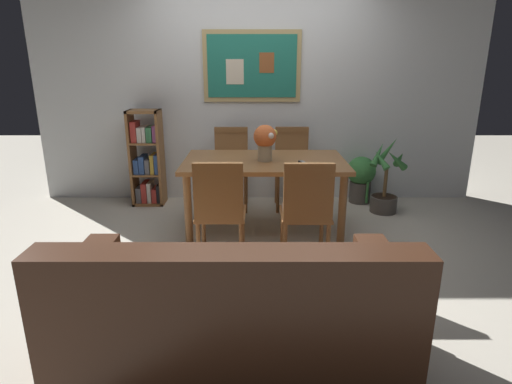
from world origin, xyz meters
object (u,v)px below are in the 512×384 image
at_px(leather_couch, 233,321).
at_px(flower_vase, 265,140).
at_px(dining_chair_far_left, 231,161).
at_px(potted_ivy, 361,177).
at_px(dining_chair_far_right, 292,161).
at_px(dining_chair_near_left, 220,206).
at_px(bookshelf, 147,161).
at_px(dining_table, 264,169).
at_px(potted_palm, 385,187).
at_px(dining_chair_near_right, 306,206).
at_px(tv_remote, 303,163).

distance_m(leather_couch, flower_vase, 2.06).
bearing_deg(leather_couch, flower_vase, 83.86).
height_order(dining_chair_far_left, potted_ivy, dining_chair_far_left).
bearing_deg(dining_chair_far_right, flower_vase, -111.40).
bearing_deg(dining_chair_far_right, dining_chair_near_left, -114.11).
height_order(dining_chair_far_left, leather_couch, dining_chair_far_left).
bearing_deg(bookshelf, dining_chair_far_right, -2.60).
distance_m(dining_table, potted_ivy, 1.53).
bearing_deg(dining_table, leather_couch, -95.90).
bearing_deg(potted_palm, dining_chair_near_right, -127.55).
xyz_separation_m(leather_couch, tv_remote, (0.55, 1.81, 0.43)).
distance_m(leather_couch, tv_remote, 1.94).
xyz_separation_m(bookshelf, tv_remote, (1.69, -1.05, 0.23)).
height_order(dining_chair_near_right, bookshelf, bookshelf).
relative_size(leather_couch, potted_ivy, 3.17).
distance_m(dining_chair_near_left, dining_chair_far_right, 1.71).
relative_size(bookshelf, potted_ivy, 1.94).
relative_size(dining_table, dining_chair_near_left, 1.68).
bearing_deg(leather_couch, dining_table, 84.10).
bearing_deg(dining_chair_near_left, potted_ivy, 47.68).
relative_size(dining_chair_far_left, potted_palm, 1.08).
relative_size(leather_couch, flower_vase, 5.33).
height_order(dining_table, leather_couch, leather_couch).
distance_m(dining_chair_near_right, potted_ivy, 1.91).
distance_m(dining_table, dining_chair_far_left, 0.87).
distance_m(dining_chair_near_right, flower_vase, 0.90).
bearing_deg(dining_chair_far_left, dining_chair_near_left, -90.05).
height_order(potted_ivy, tv_remote, tv_remote).
relative_size(dining_chair_near_left, dining_chair_near_right, 1.00).
distance_m(dining_table, flower_vase, 0.29).
bearing_deg(bookshelf, dining_table, -33.02).
bearing_deg(leather_couch, bookshelf, 111.70).
bearing_deg(flower_vase, dining_chair_near_right, -67.14).
distance_m(dining_chair_far_left, leather_couch, 2.79).
xyz_separation_m(dining_chair_near_left, dining_chair_near_right, (0.69, -0.01, 0.00)).
xyz_separation_m(dining_chair_near_left, flower_vase, (0.37, 0.73, 0.40)).
bearing_deg(bookshelf, potted_ivy, 1.10).
distance_m(dining_chair_far_right, potted_palm, 1.08).
height_order(leather_couch, tv_remote, leather_couch).
distance_m(dining_chair_near_left, potted_palm, 2.20).
bearing_deg(dining_chair_far_right, dining_chair_near_right, -90.48).
bearing_deg(dining_table, dining_chair_far_right, 67.48).
height_order(dining_chair_far_right, potted_palm, dining_chair_far_right).
relative_size(bookshelf, potted_palm, 1.31).
xyz_separation_m(dining_chair_far_left, flower_vase, (0.37, -0.82, 0.40)).
relative_size(dining_chair_near_left, potted_palm, 1.08).
relative_size(dining_chair_near_left, tv_remote, 5.62).
relative_size(dining_table, flower_vase, 4.54).
bearing_deg(potted_ivy, dining_chair_far_left, -174.93).
relative_size(dining_chair_far_right, flower_vase, 2.69).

